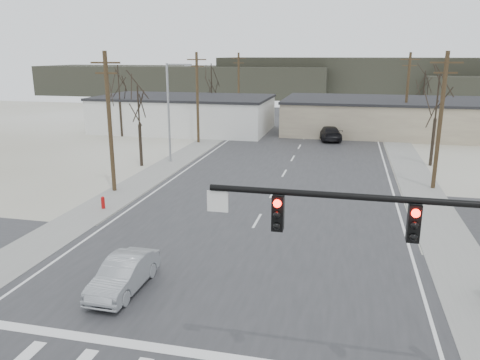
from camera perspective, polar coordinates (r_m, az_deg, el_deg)
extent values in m
plane|color=silver|center=(21.20, -2.16, -12.34)|extent=(140.00, 140.00, 0.00)
cube|color=#2A2A2C|center=(34.91, 4.30, -1.16)|extent=(18.00, 110.00, 0.05)
cube|color=#2A2A2C|center=(21.19, -2.16, -12.30)|extent=(90.00, 10.00, 0.04)
cube|color=gray|center=(42.35, -8.94, 1.61)|extent=(3.00, 90.00, 0.06)
cube|color=gray|center=(39.76, 20.73, -0.08)|extent=(3.00, 90.00, 0.06)
cylinder|color=black|center=(12.48, 15.21, -2.06)|extent=(8.40, 0.18, 0.18)
cube|color=black|center=(12.77, 20.43, -4.94)|extent=(0.32, 0.30, 1.00)
cube|color=black|center=(12.76, 4.65, -4.01)|extent=(0.32, 0.30, 1.00)
sphere|color=#FF0C05|center=(12.51, 20.65, -3.82)|extent=(0.22, 0.22, 0.22)
sphere|color=#FF0C05|center=(12.50, 4.56, -2.87)|extent=(0.22, 0.22, 0.22)
cube|color=silver|center=(13.04, -2.75, -2.63)|extent=(0.60, 0.04, 0.60)
cylinder|color=#A50C0C|center=(31.68, -16.35, -2.83)|extent=(0.24, 0.24, 0.70)
sphere|color=#A50C0C|center=(31.56, -16.40, -2.14)|extent=(0.24, 0.24, 0.24)
cube|color=silver|center=(62.30, -6.81, 7.92)|extent=(22.00, 12.00, 4.20)
cube|color=black|center=(62.06, -6.87, 9.98)|extent=(22.30, 12.30, 0.30)
cube|color=tan|center=(62.82, 17.67, 7.29)|extent=(26.00, 14.00, 4.00)
cube|color=black|center=(62.59, 17.83, 9.23)|extent=(26.30, 14.30, 0.30)
cylinder|color=#412F1E|center=(34.70, -15.60, 6.65)|extent=(0.30, 0.30, 10.00)
cube|color=#412F1E|center=(34.37, -16.10, 13.58)|extent=(2.20, 0.12, 0.12)
cube|color=#412F1E|center=(34.39, -16.01, 12.42)|extent=(1.60, 0.12, 0.12)
cylinder|color=#412F1E|center=(53.01, -5.21, 9.87)|extent=(0.30, 0.30, 10.00)
cube|color=#412F1E|center=(52.79, -5.32, 14.41)|extent=(2.20, 0.12, 0.12)
cube|color=#412F1E|center=(52.81, -5.30, 13.65)|extent=(1.60, 0.12, 0.12)
cylinder|color=#412F1E|center=(72.22, -0.17, 11.31)|extent=(0.30, 0.30, 10.00)
cube|color=#412F1E|center=(72.06, -0.18, 14.64)|extent=(2.20, 0.12, 0.12)
cube|color=#412F1E|center=(72.07, -0.18, 14.08)|extent=(1.60, 0.12, 0.12)
cylinder|color=#412F1E|center=(37.03, 23.20, 6.48)|extent=(0.30, 0.30, 10.00)
cube|color=#412F1E|center=(36.72, 23.89, 12.96)|extent=(2.20, 0.12, 0.12)
cube|color=#412F1E|center=(36.74, 23.78, 11.88)|extent=(1.60, 0.12, 0.12)
cylinder|color=#412F1E|center=(58.70, 19.66, 9.57)|extent=(0.30, 0.30, 10.00)
cube|color=#412F1E|center=(58.50, 20.03, 13.66)|extent=(2.20, 0.12, 0.12)
cube|color=#412F1E|center=(58.52, 19.97, 12.98)|extent=(1.60, 0.12, 0.12)
cylinder|color=gray|center=(43.54, -8.69, 7.97)|extent=(0.20, 0.20, 9.00)
cylinder|color=gray|center=(42.87, -7.65, 13.80)|extent=(2.00, 0.12, 0.12)
cube|color=gray|center=(42.53, -6.35, 13.77)|extent=(0.60, 0.25, 0.18)
cylinder|color=black|center=(42.91, -12.02, 4.16)|extent=(0.28, 0.28, 3.75)
cylinder|color=black|center=(42.42, -12.27, 8.64)|extent=(0.14, 0.14, 3.75)
cylinder|color=black|center=(45.42, 22.43, 4.26)|extent=(0.28, 0.28, 4.25)
cylinder|color=black|center=(44.93, 22.92, 9.05)|extent=(0.14, 0.14, 4.25)
cylinder|color=black|center=(67.32, -3.45, 8.65)|extent=(0.28, 0.28, 4.50)
cylinder|color=black|center=(66.99, -3.51, 12.10)|extent=(0.14, 0.14, 4.50)
cylinder|color=black|center=(71.27, 21.26, 7.82)|extent=(0.28, 0.28, 4.00)
cylinder|color=black|center=(70.97, 21.54, 10.70)|extent=(0.14, 0.14, 4.00)
cylinder|color=black|center=(59.20, -14.31, 7.33)|extent=(0.28, 0.28, 4.50)
cylinder|color=black|center=(58.83, -14.57, 11.24)|extent=(0.14, 0.14, 4.50)
cube|color=#333026|center=(117.35, -7.03, 11.92)|extent=(70.00, 18.00, 7.00)
cube|color=#333026|center=(114.70, 18.46, 11.71)|extent=(80.00, 18.00, 9.00)
imported|color=gray|center=(20.78, -13.99, -11.08)|extent=(1.55, 4.35, 1.43)
imported|color=black|center=(55.88, 10.83, 5.65)|extent=(3.44, 5.98, 1.63)
imported|color=black|center=(77.44, 5.65, 8.38)|extent=(2.97, 4.80, 1.52)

